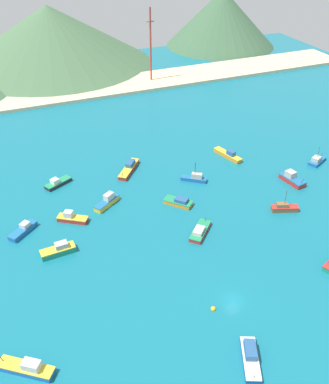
# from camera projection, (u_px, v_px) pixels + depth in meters

# --- Properties ---
(ground) EXTENTS (260.00, 280.00, 0.50)m
(ground) POSITION_uv_depth(u_px,v_px,m) (172.00, 216.00, 108.01)
(ground) COLOR #146B7F
(fishing_boat_0) EXTENTS (4.23, 8.00, 3.04)m
(fishing_boat_0) POSITION_uv_depth(u_px,v_px,m) (292.00, 179.00, 119.97)
(fishing_boat_0) COLOR red
(fishing_boat_0) RESTS_ON ground
(fishing_boat_1) EXTENTS (7.36, 6.75, 2.26)m
(fishing_boat_1) POSITION_uv_depth(u_px,v_px,m) (23.00, 230.00, 101.79)
(fishing_boat_1) COLOR #1E5BA8
(fishing_boat_1) RESTS_ON ground
(fishing_boat_2) EXTENTS (8.96, 10.26, 2.47)m
(fishing_boat_2) POSITION_uv_depth(u_px,v_px,m) (129.00, 168.00, 125.15)
(fishing_boat_2) COLOR red
(fishing_boat_2) RESTS_ON ground
(fishing_boat_3) EXTENTS (7.24, 5.43, 5.44)m
(fishing_boat_3) POSITION_uv_depth(u_px,v_px,m) (317.00, 160.00, 128.92)
(fishing_boat_3) COLOR #1E5BA8
(fishing_boat_3) RESTS_ON ground
(fishing_boat_4) EXTENTS (7.74, 6.26, 2.98)m
(fishing_boat_4) POSITION_uv_depth(u_px,v_px,m) (107.00, 201.00, 110.95)
(fishing_boat_4) COLOR gold
(fishing_boat_4) RESTS_ON ground
(fishing_boat_5) EXTENTS (7.14, 7.41, 1.96)m
(fishing_boat_5) POSITION_uv_depth(u_px,v_px,m) (179.00, 202.00, 111.33)
(fishing_boat_5) COLOR orange
(fishing_boat_5) RESTS_ON ground
(fishing_boat_6) EXTENTS (7.01, 4.22, 6.17)m
(fishing_boat_6) POSITION_uv_depth(u_px,v_px,m) (284.00, 208.00, 108.96)
(fishing_boat_6) COLOR brown
(fishing_boat_6) RESTS_ON ground
(fishing_boat_7) EXTENTS (7.87, 7.84, 2.12)m
(fishing_boat_7) POSITION_uv_depth(u_px,v_px,m) (200.00, 231.00, 101.50)
(fishing_boat_7) COLOR red
(fishing_boat_7) RESTS_ON ground
(fishing_boat_8) EXTENTS (7.70, 2.99, 2.70)m
(fishing_boat_8) POSITION_uv_depth(u_px,v_px,m) (59.00, 250.00, 95.61)
(fishing_boat_8) COLOR #198466
(fishing_boat_8) RESTS_ON ground
(fishing_boat_10) EXTENTS (4.73, 10.46, 2.56)m
(fishing_boat_10) POSITION_uv_depth(u_px,v_px,m) (228.00, 155.00, 131.76)
(fishing_boat_10) COLOR orange
(fishing_boat_10) RESTS_ON ground
(fishing_boat_11) EXTENTS (7.99, 5.71, 2.28)m
(fishing_boat_11) POSITION_uv_depth(u_px,v_px,m) (58.00, 183.00, 118.87)
(fishing_boat_11) COLOR #232328
(fishing_boat_11) RESTS_ON ground
(fishing_boat_12) EXTENTS (6.85, 5.82, 5.99)m
(fishing_boat_12) POSITION_uv_depth(u_px,v_px,m) (195.00, 178.00, 120.55)
(fishing_boat_12) COLOR #1E5BA8
(fishing_boat_12) RESTS_ON ground
(fishing_boat_13) EXTENTS (7.48, 6.10, 2.70)m
(fishing_boat_13) POSITION_uv_depth(u_px,v_px,m) (72.00, 218.00, 105.44)
(fishing_boat_13) COLOR red
(fishing_boat_13) RESTS_ON ground
(fishing_boat_14) EXTENTS (9.16, 7.68, 2.68)m
(fishing_boat_14) POSITION_uv_depth(u_px,v_px,m) (27.00, 368.00, 71.57)
(fishing_boat_14) COLOR #1E5BA8
(fishing_boat_14) RESTS_ON ground
(fishing_boat_15) EXTENTS (5.83, 8.78, 2.28)m
(fishing_boat_15) POSITION_uv_depth(u_px,v_px,m) (250.00, 357.00, 73.39)
(fishing_boat_15) COLOR #14478C
(fishing_boat_15) RESTS_ON ground
(buoy_1) EXTENTS (0.98, 0.98, 0.98)m
(buoy_1) POSITION_uv_depth(u_px,v_px,m) (213.00, 309.00, 82.87)
(buoy_1) COLOR gold
(buoy_1) RESTS_ON ground
(beach_strip) EXTENTS (247.00, 21.32, 1.20)m
(beach_strip) POSITION_uv_depth(u_px,v_px,m) (83.00, 90.00, 177.16)
(beach_strip) COLOR beige
(beach_strip) RESTS_ON ground
(hill_central) EXTENTS (92.76, 92.76, 26.70)m
(hill_central) POSITION_uv_depth(u_px,v_px,m) (50.00, 36.00, 199.17)
(hill_central) COLOR #476B47
(hill_central) RESTS_ON ground
(hill_east) EXTENTS (57.08, 57.08, 27.89)m
(hill_east) POSITION_uv_depth(u_px,v_px,m) (221.00, 18.00, 226.97)
(hill_east) COLOR #3D6042
(hill_east) RESTS_ON ground
(radio_tower) EXTENTS (3.03, 2.43, 30.33)m
(radio_tower) POSITION_uv_depth(u_px,v_px,m) (151.00, 46.00, 178.05)
(radio_tower) COLOR #B7332D
(radio_tower) RESTS_ON ground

